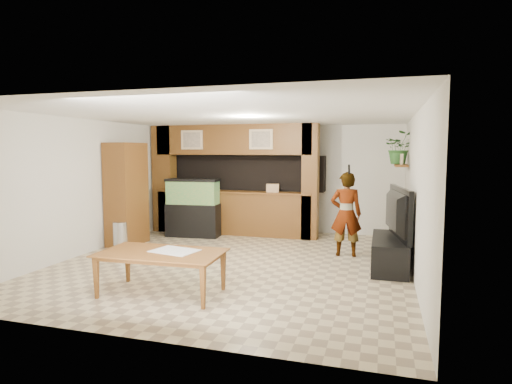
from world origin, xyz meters
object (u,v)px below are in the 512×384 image
(pantry_cabinet, at_px, (127,194))
(dining_table, at_px, (161,274))
(aquarium, at_px, (193,208))
(television, at_px, (391,213))
(person, at_px, (346,214))

(pantry_cabinet, xyz_separation_m, dining_table, (2.29, -2.72, -0.78))
(pantry_cabinet, bearing_deg, aquarium, 49.34)
(television, bearing_deg, aquarium, 60.86)
(pantry_cabinet, relative_size, aquarium, 1.60)
(pantry_cabinet, height_order, person, pantry_cabinet)
(person, relative_size, dining_table, 0.94)
(dining_table, bearing_deg, television, 35.54)
(television, relative_size, person, 0.94)
(aquarium, distance_m, dining_table, 4.10)
(aquarium, bearing_deg, pantry_cabinet, -134.87)
(aquarium, bearing_deg, person, -17.96)
(television, bearing_deg, dining_table, 117.74)
(aquarium, relative_size, person, 0.85)
(pantry_cabinet, bearing_deg, dining_table, -49.81)
(television, distance_m, dining_table, 3.90)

